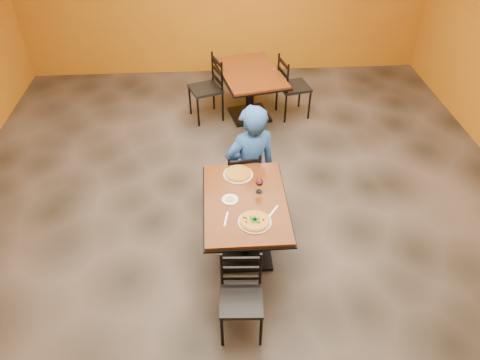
{
  "coord_description": "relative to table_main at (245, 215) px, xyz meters",
  "views": [
    {
      "loc": [
        -0.27,
        -3.74,
        3.65
      ],
      "look_at": [
        -0.04,
        -0.3,
        0.85
      ],
      "focal_mm": 33.38,
      "sensor_mm": 36.0,
      "label": 1
    }
  ],
  "objects": [
    {
      "name": "side_plate",
      "position": [
        -0.15,
        0.02,
        0.2
      ],
      "size": [
        0.16,
        0.16,
        0.01
      ],
      "primitive_type": "cylinder",
      "color": "white",
      "rests_on": "table_main"
    },
    {
      "name": "wine_glass",
      "position": [
        0.15,
        0.12,
        0.28
      ],
      "size": [
        0.08,
        0.08,
        0.18
      ],
      "primitive_type": null,
      "color": "white",
      "rests_on": "table_main"
    },
    {
      "name": "chair_main_near",
      "position": [
        -0.1,
        -0.91,
        -0.15
      ],
      "size": [
        0.39,
        0.39,
        0.82
      ],
      "primitive_type": null,
      "rotation": [
        0.0,
        0.0,
        -0.06
      ],
      "color": "black",
      "rests_on": "floor"
    },
    {
      "name": "plate_main",
      "position": [
        0.06,
        -0.31,
        0.2
      ],
      "size": [
        0.31,
        0.31,
        0.01
      ],
      "primitive_type": "cylinder",
      "color": "white",
      "rests_on": "table_main"
    },
    {
      "name": "chair_second_right",
      "position": [
        0.96,
        2.84,
        -0.08
      ],
      "size": [
        0.51,
        0.51,
        0.95
      ],
      "primitive_type": null,
      "rotation": [
        0.0,
        0.0,
        1.79
      ],
      "color": "black",
      "rests_on": "floor"
    },
    {
      "name": "plate_far",
      "position": [
        -0.05,
        0.41,
        0.2
      ],
      "size": [
        0.31,
        0.31,
        0.01
      ],
      "primitive_type": "cylinder",
      "color": "white",
      "rests_on": "table_main"
    },
    {
      "name": "pizza_main",
      "position": [
        0.06,
        -0.31,
        0.21
      ],
      "size": [
        0.28,
        0.28,
        0.02
      ],
      "primitive_type": "cylinder",
      "color": "#96320A",
      "rests_on": "plate_main"
    },
    {
      "name": "chair_main_far",
      "position": [
        0.02,
        0.77,
        -0.14
      ],
      "size": [
        0.41,
        0.41,
        0.84
      ],
      "primitive_type": null,
      "rotation": [
        0.0,
        0.0,
        3.23
      ],
      "color": "black",
      "rests_on": "floor"
    },
    {
      "name": "pizza_far",
      "position": [
        -0.05,
        0.41,
        0.21
      ],
      "size": [
        0.28,
        0.28,
        0.02
      ],
      "primitive_type": "cylinder",
      "color": "#B88F23",
      "rests_on": "plate_far"
    },
    {
      "name": "diner",
      "position": [
        0.13,
        0.9,
        0.09
      ],
      "size": [
        0.73,
        0.59,
        1.29
      ],
      "primitive_type": "imported",
      "rotation": [
        0.0,
        0.0,
        3.45
      ],
      "color": "navy",
      "rests_on": "floor"
    },
    {
      "name": "fork",
      "position": [
        -0.2,
        -0.24,
        0.2
      ],
      "size": [
        0.05,
        0.19,
        0.0
      ],
      "primitive_type": "cube",
      "rotation": [
        0.0,
        0.0,
        -0.19
      ],
      "color": "silver",
      "rests_on": "table_main"
    },
    {
      "name": "table_second",
      "position": [
        0.29,
        2.84,
        0.0
      ],
      "size": [
        1.1,
        1.42,
        0.75
      ],
      "rotation": [
        0.0,
        0.0,
        0.21
      ],
      "color": "maroon",
      "rests_on": "floor"
    },
    {
      "name": "floor",
      "position": [
        0.0,
        0.5,
        -0.56
      ],
      "size": [
        7.0,
        8.0,
        0.01
      ],
      "primitive_type": "cube",
      "color": "black",
      "rests_on": "ground"
    },
    {
      "name": "table_main",
      "position": [
        0.0,
        0.0,
        0.0
      ],
      "size": [
        0.83,
        1.23,
        0.75
      ],
      "color": "maroon",
      "rests_on": "floor"
    },
    {
      "name": "dip",
      "position": [
        -0.15,
        0.02,
        0.21
      ],
      "size": [
        0.09,
        0.09,
        0.01
      ],
      "primitive_type": "cylinder",
      "color": "tan",
      "rests_on": "side_plate"
    },
    {
      "name": "chair_second_left",
      "position": [
        -0.38,
        2.84,
        -0.07
      ],
      "size": [
        0.56,
        0.56,
        0.97
      ],
      "primitive_type": null,
      "rotation": [
        0.0,
        0.0,
        -1.23
      ],
      "color": "black",
      "rests_on": "floor"
    },
    {
      "name": "knife",
      "position": [
        0.25,
        -0.18,
        0.2
      ],
      "size": [
        0.13,
        0.18,
        0.0
      ],
      "primitive_type": "cube",
      "rotation": [
        0.0,
        0.0,
        -0.61
      ],
      "color": "silver",
      "rests_on": "table_main"
    }
  ]
}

